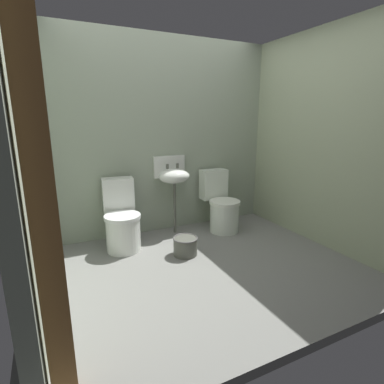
% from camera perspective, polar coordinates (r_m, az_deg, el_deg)
% --- Properties ---
extents(ground_plane, '(3.35, 2.64, 0.08)m').
position_cam_1_polar(ground_plane, '(3.22, 2.24, -14.01)').
color(ground_plane, gray).
extents(wall_back, '(3.35, 0.10, 2.44)m').
position_cam_1_polar(wall_back, '(3.92, -5.78, 10.29)').
color(wall_back, '#94A18B').
rests_on(wall_back, ground).
extents(wall_left, '(0.10, 2.44, 2.44)m').
position_cam_1_polar(wall_left, '(2.62, -29.86, 6.63)').
color(wall_left, '#929F8A').
rests_on(wall_left, ground).
extents(wall_right, '(0.10, 2.44, 2.44)m').
position_cam_1_polar(wall_right, '(3.88, 22.26, 9.30)').
color(wall_right, '#99A585').
rests_on(wall_right, ground).
extents(wooden_door_post, '(0.13, 0.13, 2.44)m').
position_cam_1_polar(wooden_door_post, '(1.55, -27.11, 3.02)').
color(wooden_door_post, olive).
rests_on(wooden_door_post, ground).
extents(toilet_left, '(0.44, 0.62, 0.78)m').
position_cam_1_polar(toilet_left, '(3.53, -13.20, -5.35)').
color(toilet_left, white).
rests_on(toilet_left, ground).
extents(toilet_right, '(0.40, 0.59, 0.78)m').
position_cam_1_polar(toilet_right, '(4.01, 5.54, -2.70)').
color(toilet_right, white).
rests_on(toilet_right, ground).
extents(sink, '(0.42, 0.35, 0.99)m').
position_cam_1_polar(sink, '(3.80, -3.55, 3.15)').
color(sink, '#52544B').
rests_on(sink, ground).
extents(bucket, '(0.28, 0.28, 0.20)m').
position_cam_1_polar(bucket, '(3.33, -1.27, -10.16)').
color(bucket, '#52544B').
rests_on(bucket, ground).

